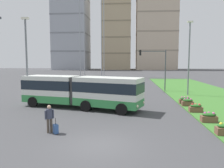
# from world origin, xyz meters

# --- Properties ---
(ground_plane) EXTENTS (260.00, 260.00, 0.00)m
(ground_plane) POSITION_xyz_m (0.00, 0.00, 0.00)
(ground_plane) COLOR #424244
(articulated_bus) EXTENTS (11.96, 5.76, 3.00)m
(articulated_bus) POSITION_xyz_m (-3.04, 9.17, 1.65)
(articulated_bus) COLOR silver
(articulated_bus) RESTS_ON ground
(car_navy_sedan) EXTENTS (4.55, 2.35, 1.58)m
(car_navy_sedan) POSITION_xyz_m (-6.04, 20.56, 0.75)
(car_navy_sedan) COLOR #19234C
(car_navy_sedan) RESTS_ON ground
(pedestrian_crossing) EXTENTS (0.48, 0.40, 1.74)m
(pedestrian_crossing) POSITION_xyz_m (-3.35, 1.79, 1.00)
(pedestrian_crossing) COLOR #4C4238
(pedestrian_crossing) RESTS_ON ground
(rolling_suitcase) EXTENTS (0.41, 0.43, 0.97)m
(rolling_suitcase) POSITION_xyz_m (-2.90, 1.59, 0.31)
(rolling_suitcase) COLOR #335693
(rolling_suitcase) RESTS_ON ground
(flower_planter_1) EXTENTS (1.10, 0.56, 0.74)m
(flower_planter_1) POSITION_xyz_m (7.30, 4.77, 0.43)
(flower_planter_1) COLOR brown
(flower_planter_1) RESTS_ON grass_median
(flower_planter_2) EXTENTS (1.10, 0.56, 0.74)m
(flower_planter_2) POSITION_xyz_m (7.30, 7.95, 0.43)
(flower_planter_2) COLOR brown
(flower_planter_2) RESTS_ON grass_median
(flower_planter_3) EXTENTS (1.10, 0.56, 0.74)m
(flower_planter_3) POSITION_xyz_m (7.30, 10.63, 0.43)
(flower_planter_3) COLOR brown
(flower_planter_3) RESTS_ON grass_median
(flower_planter_4) EXTENTS (1.10, 0.56, 0.74)m
(flower_planter_4) POSITION_xyz_m (7.30, 11.74, 0.43)
(flower_planter_4) COLOR brown
(flower_planter_4) RESTS_ON grass_median
(traffic_light_far_right) EXTENTS (4.10, 0.28, 6.11)m
(traffic_light_far_right) POSITION_xyz_m (5.57, 22.00, 4.21)
(traffic_light_far_right) COLOR #474C51
(traffic_light_far_right) RESTS_ON ground
(streetlight_left) EXTENTS (0.70, 0.28, 8.66)m
(streetlight_left) POSITION_xyz_m (-8.50, 9.84, 4.77)
(streetlight_left) COLOR slate
(streetlight_left) RESTS_ON ground
(streetlight_median) EXTENTS (0.70, 0.28, 9.52)m
(streetlight_median) POSITION_xyz_m (9.20, 17.98, 5.21)
(streetlight_median) COLOR slate
(streetlight_median) RESTS_ON ground
(apartment_tower_west) EXTENTS (17.80, 18.51, 46.64)m
(apartment_tower_west) POSITION_xyz_m (-30.00, 109.57, 23.34)
(apartment_tower_west) COLOR #9EA3AD
(apartment_tower_west) RESTS_ON ground
(apartment_tower_westcentre) EXTENTS (15.59, 16.45, 50.28)m
(apartment_tower_westcentre) POSITION_xyz_m (-5.48, 113.27, 25.17)
(apartment_tower_westcentre) COLOR tan
(apartment_tower_westcentre) RESTS_ON ground
(apartment_tower_centre) EXTENTS (21.26, 19.26, 48.76)m
(apartment_tower_centre) POSITION_xyz_m (15.92, 113.77, 24.40)
(apartment_tower_centre) COLOR #C6B299
(apartment_tower_centre) RESTS_ON ground
(transmission_pylon) EXTENTS (9.00, 6.24, 37.74)m
(transmission_pylon) POSITION_xyz_m (-9.13, 53.14, 20.33)
(transmission_pylon) COLOR gray
(transmission_pylon) RESTS_ON ground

